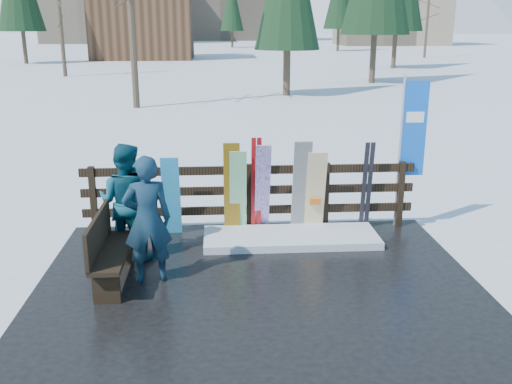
{
  "coord_description": "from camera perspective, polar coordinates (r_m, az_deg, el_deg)",
  "views": [
    {
      "loc": [
        -0.52,
        -7.0,
        3.46
      ],
      "look_at": [
        0.03,
        1.0,
        1.1
      ],
      "focal_mm": 40.0,
      "sensor_mm": 36.0,
      "label": 1
    }
  ],
  "objects": [
    {
      "name": "snow_patch",
      "position": [
        9.29,
        3.49,
        -4.57
      ],
      "size": [
        2.81,
        1.0,
        0.12
      ],
      "primitive_type": "cube",
      "color": "white",
      "rests_on": "deck"
    },
    {
      "name": "ground",
      "position": [
        7.82,
        0.3,
        -9.84
      ],
      "size": [
        700.0,
        700.0,
        0.0
      ],
      "primitive_type": "plane",
      "color": "white",
      "rests_on": "ground"
    },
    {
      "name": "ski_pair_b",
      "position": [
        9.74,
        11.01,
        0.55
      ],
      "size": [
        0.17,
        0.2,
        1.54
      ],
      "color": "black",
      "rests_on": "deck"
    },
    {
      "name": "person_back",
      "position": [
        8.63,
        -12.85,
        -0.92
      ],
      "size": [
        0.98,
        0.85,
        1.74
      ],
      "primitive_type": "imported",
      "rotation": [
        0.0,
        0.0,
        2.9
      ],
      "color": "#0E4656",
      "rests_on": "deck"
    },
    {
      "name": "trees",
      "position": [
        58.79,
        -1.01,
        18.67
      ],
      "size": [
        42.21,
        68.95,
        12.99
      ],
      "color": "#382B1E",
      "rests_on": "ground"
    },
    {
      "name": "snowboard_1",
      "position": [
        9.37,
        -1.82,
        -0.05
      ],
      "size": [
        0.28,
        0.34,
        1.45
      ],
      "primitive_type": "cube",
      "rotation": [
        0.22,
        0.0,
        0.0
      ],
      "color": "white",
      "rests_on": "deck"
    },
    {
      "name": "snowboard_5",
      "position": [
        9.5,
        5.97,
        -0.03
      ],
      "size": [
        0.32,
        0.33,
        1.41
      ],
      "primitive_type": "cube",
      "rotation": [
        0.21,
        0.0,
        0.0
      ],
      "color": "white",
      "rests_on": "deck"
    },
    {
      "name": "snowboard_3",
      "position": [
        9.37,
        0.66,
        0.31
      ],
      "size": [
        0.25,
        0.48,
        1.56
      ],
      "primitive_type": "cube",
      "rotation": [
        0.28,
        0.0,
        0.0
      ],
      "color": "white",
      "rests_on": "deck"
    },
    {
      "name": "deck",
      "position": [
        7.81,
        0.3,
        -9.58
      ],
      "size": [
        6.0,
        5.0,
        0.08
      ],
      "primitive_type": "cube",
      "color": "black",
      "rests_on": "ground"
    },
    {
      "name": "fence",
      "position": [
        9.61,
        -0.65,
        -0.05
      ],
      "size": [
        5.6,
        0.1,
        1.15
      ],
      "color": "black",
      "rests_on": "deck"
    },
    {
      "name": "bench",
      "position": [
        7.91,
        -14.64,
        -5.39
      ],
      "size": [
        0.41,
        1.5,
        0.97
      ],
      "color": "black",
      "rests_on": "deck"
    },
    {
      "name": "snowboard_2",
      "position": [
        9.35,
        -2.44,
        0.31
      ],
      "size": [
        0.26,
        0.29,
        1.58
      ],
      "primitive_type": "cube",
      "rotation": [
        0.16,
        0.0,
        0.0
      ],
      "color": "#FCA70A",
      "rests_on": "deck"
    },
    {
      "name": "snowboard_4",
      "position": [
        9.44,
        4.54,
        0.48
      ],
      "size": [
        0.29,
        0.33,
        1.6
      ],
      "primitive_type": "cube",
      "rotation": [
        0.19,
        0.0,
        0.0
      ],
      "color": "black",
      "rests_on": "deck"
    },
    {
      "name": "ski_pair_a",
      "position": [
        9.42,
        0.02,
        0.65
      ],
      "size": [
        0.16,
        0.19,
        1.64
      ],
      "color": "#A21415",
      "rests_on": "deck"
    },
    {
      "name": "rental_flag",
      "position": [
        9.96,
        15.2,
        5.56
      ],
      "size": [
        0.45,
        0.04,
        2.6
      ],
      "color": "silver",
      "rests_on": "deck"
    },
    {
      "name": "snowboard_0",
      "position": [
        9.41,
        -8.46,
        -0.43
      ],
      "size": [
        0.29,
        0.32,
        1.37
      ],
      "primitive_type": "cube",
      "rotation": [
        0.21,
        0.0,
        0.0
      ],
      "color": "#32B2EF",
      "rests_on": "deck"
    },
    {
      "name": "person_front",
      "position": [
        7.74,
        -10.81,
        -2.74
      ],
      "size": [
        0.71,
        0.53,
        1.76
      ],
      "primitive_type": "imported",
      "rotation": [
        0.0,
        0.0,
        3.33
      ],
      "color": "#1A4251",
      "rests_on": "deck"
    }
  ]
}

